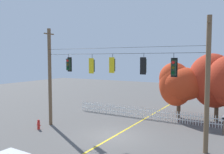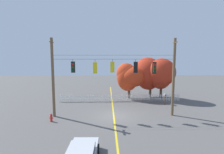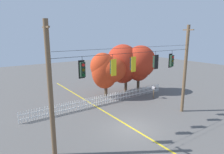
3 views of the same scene
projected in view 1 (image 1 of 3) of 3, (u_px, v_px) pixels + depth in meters
The scene contains 13 objects.
ground at pixel (114, 136), 17.79m from camera, with size 80.00×80.00×0.00m, color #565451.
lane_centerline_stripe at pixel (114, 136), 17.79m from camera, with size 0.16×36.00×0.01m, color gold.
signal_support_span at pixel (114, 80), 17.46m from camera, with size 13.02×1.10×8.28m.
traffic_signal_northbound_primary at pixel (69, 64), 19.51m from camera, with size 0.43×0.38×1.41m.
traffic_signal_westbound_side at pixel (92, 66), 18.35m from camera, with size 0.43×0.38×1.49m.
traffic_signal_northbound_secondary at pixel (113, 65), 17.45m from camera, with size 0.43×0.38×1.39m.
traffic_signal_eastbound_side at pixel (144, 66), 16.25m from camera, with size 0.43×0.38×1.43m.
traffic_signal_southbound_primary at pixel (174, 67), 15.26m from camera, with size 0.43×0.38×1.54m.
white_picket_fence at pixel (156, 114), 22.45m from camera, with size 17.09×0.06×1.06m.
autumn_maple_near_fence at pixel (179, 83), 23.04m from camera, with size 4.37×3.56×5.37m.
autumn_maple_mid at pixel (213, 82), 22.17m from camera, with size 4.20×4.12×6.22m.
fire_hydrant at pixel (39, 124), 19.51m from camera, with size 0.38×0.22×0.81m.
roadside_mailbox at pixel (224, 120), 18.04m from camera, with size 0.25×0.44×1.43m.
Camera 1 is at (8.49, -15.19, 5.73)m, focal length 38.52 mm.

